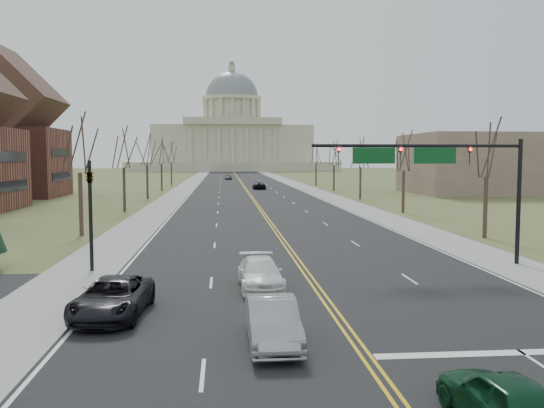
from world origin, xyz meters
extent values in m
plane|color=brown|center=(0.00, 0.00, 0.00)|extent=(600.00, 600.00, 0.00)
cube|color=black|center=(0.00, 110.00, 0.01)|extent=(20.00, 380.00, 0.01)
cube|color=black|center=(0.00, 6.00, 0.01)|extent=(120.00, 14.00, 0.01)
cube|color=gray|center=(-12.00, 110.00, 0.01)|extent=(4.00, 380.00, 0.03)
cube|color=gray|center=(12.00, 110.00, 0.01)|extent=(4.00, 380.00, 0.03)
cube|color=gold|center=(0.00, 110.00, 0.01)|extent=(0.42, 380.00, 0.01)
cube|color=silver|center=(-9.80, 110.00, 0.01)|extent=(0.15, 380.00, 0.01)
cube|color=silver|center=(9.80, 110.00, 0.01)|extent=(0.15, 380.00, 0.01)
cube|color=silver|center=(5.00, -1.00, 0.01)|extent=(9.50, 0.50, 0.01)
cube|color=beige|center=(0.00, 250.00, 2.00)|extent=(90.00, 60.00, 4.00)
cube|color=beige|center=(0.00, 250.00, 12.00)|extent=(70.00, 40.00, 16.00)
cube|color=beige|center=(0.00, 229.50, 21.50)|extent=(42.00, 3.00, 3.00)
cylinder|color=beige|center=(0.00, 250.00, 26.00)|extent=(24.00, 24.00, 12.00)
cylinder|color=beige|center=(0.00, 250.00, 32.80)|extent=(27.00, 27.00, 1.60)
ellipsoid|color=slate|center=(0.00, 250.00, 33.60)|extent=(24.00, 24.00, 22.80)
cylinder|color=beige|center=(0.00, 250.00, 46.50)|extent=(3.20, 3.20, 3.00)
sphere|color=slate|center=(0.00, 250.00, 48.80)|extent=(2.40, 2.40, 2.40)
cylinder|color=black|center=(12.50, 13.50, 3.60)|extent=(0.24, 0.24, 7.20)
cylinder|color=black|center=(6.50, 13.50, 6.80)|extent=(12.00, 0.18, 0.18)
imported|color=black|center=(9.50, 13.50, 6.25)|extent=(0.35, 0.40, 1.10)
sphere|color=#FF0C0C|center=(9.50, 13.35, 6.60)|extent=(0.18, 0.18, 0.18)
imported|color=black|center=(5.50, 13.50, 6.25)|extent=(0.35, 0.40, 1.10)
sphere|color=#FF0C0C|center=(5.50, 13.35, 6.60)|extent=(0.18, 0.18, 0.18)
imported|color=black|center=(2.00, 13.50, 6.25)|extent=(0.35, 0.40, 1.10)
sphere|color=#FF0C0C|center=(2.00, 13.35, 6.60)|extent=(0.18, 0.18, 0.18)
cube|color=#0C4C1E|center=(7.50, 13.50, 6.25)|extent=(2.40, 0.12, 0.90)
cube|color=#0C4C1E|center=(4.00, 13.50, 6.25)|extent=(2.40, 0.12, 0.90)
cylinder|color=black|center=(-11.50, 13.50, 3.00)|extent=(0.20, 0.20, 6.00)
imported|color=black|center=(-11.50, 13.50, 5.20)|extent=(0.32, 0.36, 0.99)
cylinder|color=#372920|center=(15.50, 24.00, 2.34)|extent=(0.32, 0.32, 4.68)
cylinder|color=#372920|center=(-15.50, 28.00, 2.48)|extent=(0.32, 0.32, 4.95)
cylinder|color=#372920|center=(15.50, 44.00, 2.34)|extent=(0.32, 0.32, 4.68)
cylinder|color=#372920|center=(-15.50, 48.00, 2.48)|extent=(0.32, 0.32, 4.95)
cylinder|color=#372920|center=(15.50, 64.00, 2.34)|extent=(0.32, 0.32, 4.68)
cylinder|color=#372920|center=(-15.50, 68.00, 2.48)|extent=(0.32, 0.32, 4.95)
cylinder|color=#372920|center=(15.50, 84.00, 2.34)|extent=(0.32, 0.32, 4.68)
cylinder|color=#372920|center=(-15.50, 88.00, 2.48)|extent=(0.32, 0.32, 4.95)
cylinder|color=#372920|center=(15.50, 104.00, 2.34)|extent=(0.32, 0.32, 4.68)
cylinder|color=#372920|center=(-15.50, 108.00, 2.48)|extent=(0.32, 0.32, 4.95)
cube|color=black|center=(-28.45, 50.00, 2.85)|extent=(0.10, 9.80, 1.20)
cube|color=black|center=(-28.45, 50.00, 6.17)|extent=(0.10, 9.80, 1.20)
cube|color=brown|center=(-38.00, 74.00, 5.25)|extent=(17.00, 14.00, 10.50)
cube|color=#473223|center=(-38.00, 74.00, 14.75)|extent=(17.00, 14.28, 17.00)
cube|color=black|center=(-29.45, 74.00, 3.15)|extent=(0.10, 9.80, 1.20)
cube|color=black|center=(-29.45, 74.00, 6.83)|extent=(0.10, 9.80, 1.20)
cube|color=#745F52|center=(40.00, 76.00, 5.00)|extent=(25.00, 20.00, 10.00)
imported|color=#0D3A21|center=(1.92, -5.89, 0.70)|extent=(2.06, 4.20, 1.38)
imported|color=#96999D|center=(-2.80, 0.47, 0.77)|extent=(1.67, 4.62, 1.52)
imported|color=black|center=(-8.68, 4.33, 0.75)|extent=(2.84, 5.49, 1.48)
imported|color=white|center=(-2.67, 8.57, 0.72)|extent=(2.12, 4.91, 1.41)
imported|color=black|center=(2.49, 91.59, 0.70)|extent=(2.36, 5.00, 1.38)
imported|color=#55585D|center=(-2.89, 137.62, 0.71)|extent=(2.04, 4.22, 1.39)
camera|label=1|loc=(-4.39, -18.00, 6.19)|focal=38.00mm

